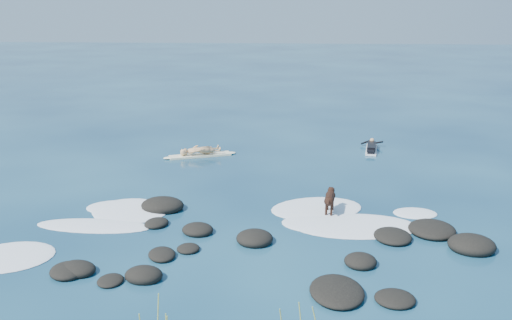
{
  "coord_description": "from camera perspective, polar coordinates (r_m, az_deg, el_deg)",
  "views": [
    {
      "loc": [
        1.31,
        -16.89,
        6.73
      ],
      "look_at": [
        -0.25,
        4.0,
        0.9
      ],
      "focal_mm": 40.0,
      "sensor_mm": 36.0,
      "label": 1
    }
  ],
  "objects": [
    {
      "name": "paddling_surfer_rig",
      "position": [
        27.22,
        11.47,
        1.23
      ],
      "size": [
        1.06,
        2.41,
        0.42
      ],
      "rotation": [
        0.0,
        0.0,
        1.42
      ],
      "color": "white",
      "rests_on": "ground"
    },
    {
      "name": "reef_rocks",
      "position": [
        16.33,
        3.16,
        -8.43
      ],
      "size": [
        12.06,
        6.94,
        0.54
      ],
      "color": "black",
      "rests_on": "ground"
    },
    {
      "name": "breaking_foam",
      "position": [
        18.35,
        -4.16,
        -5.97
      ],
      "size": [
        13.95,
        7.39,
        0.12
      ],
      "color": "white",
      "rests_on": "ground"
    },
    {
      "name": "standing_surfer_rig",
      "position": [
        25.6,
        -5.64,
        1.97
      ],
      "size": [
        3.2,
        1.57,
        1.9
      ],
      "rotation": [
        0.0,
        0.0,
        0.38
      ],
      "color": "#FCF5CA",
      "rests_on": "ground"
    },
    {
      "name": "ground",
      "position": [
        18.23,
        -0.14,
        -6.12
      ],
      "size": [
        160.0,
        160.0,
        0.0
      ],
      "primitive_type": "plane",
      "color": "#0A2642",
      "rests_on": "ground"
    },
    {
      "name": "dog",
      "position": [
        18.83,
        7.4,
        -3.78
      ],
      "size": [
        0.43,
        1.28,
        0.81
      ],
      "rotation": [
        0.0,
        0.0,
        1.43
      ],
      "color": "black",
      "rests_on": "ground"
    }
  ]
}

